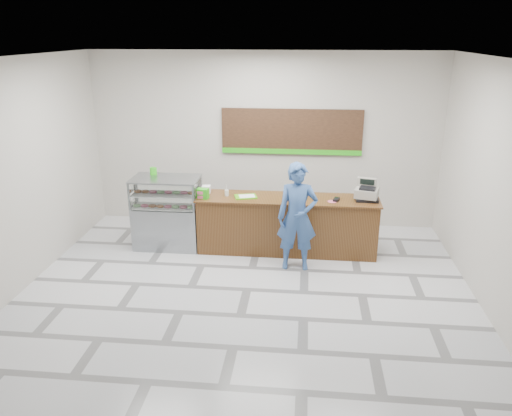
# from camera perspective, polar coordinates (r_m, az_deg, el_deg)

# --- Properties ---
(floor) EXTENTS (7.00, 7.00, 0.00)m
(floor) POSITION_cam_1_polar(r_m,az_deg,el_deg) (7.95, -1.03, -9.30)
(floor) COLOR silver
(floor) RESTS_ON ground
(back_wall) EXTENTS (7.00, 0.00, 7.00)m
(back_wall) POSITION_cam_1_polar(r_m,az_deg,el_deg) (10.16, 0.94, 7.72)
(back_wall) COLOR #BDB7AD
(back_wall) RESTS_ON floor
(ceiling) EXTENTS (7.00, 7.00, 0.00)m
(ceiling) POSITION_cam_1_polar(r_m,az_deg,el_deg) (6.97, -1.21, 16.79)
(ceiling) COLOR silver
(ceiling) RESTS_ON back_wall
(sales_counter) EXTENTS (3.26, 0.76, 1.03)m
(sales_counter) POSITION_cam_1_polar(r_m,az_deg,el_deg) (9.09, 3.56, -1.89)
(sales_counter) COLOR brown
(sales_counter) RESTS_ON floor
(display_case) EXTENTS (1.22, 0.72, 1.33)m
(display_case) POSITION_cam_1_polar(r_m,az_deg,el_deg) (9.37, -10.10, -0.45)
(display_case) COLOR gray
(display_case) RESTS_ON floor
(menu_board) EXTENTS (2.80, 0.06, 0.90)m
(menu_board) POSITION_cam_1_polar(r_m,az_deg,el_deg) (10.05, 4.08, 8.60)
(menu_board) COLOR black
(menu_board) RESTS_ON back_wall
(cash_register) EXTENTS (0.48, 0.49, 0.37)m
(cash_register) POSITION_cam_1_polar(r_m,az_deg,el_deg) (8.98, 12.54, 1.79)
(cash_register) COLOR black
(cash_register) RESTS_ON sales_counter
(card_terminal) EXTENTS (0.13, 0.19, 0.04)m
(card_terminal) POSITION_cam_1_polar(r_m,az_deg,el_deg) (8.85, 9.18, 0.97)
(card_terminal) COLOR black
(card_terminal) RESTS_ON sales_counter
(serving_tray) EXTENTS (0.45, 0.37, 0.02)m
(serving_tray) POSITION_cam_1_polar(r_m,az_deg,el_deg) (8.93, -1.18, 1.32)
(serving_tray) COLOR #51B611
(serving_tray) RESTS_ON sales_counter
(napkin_box) EXTENTS (0.17, 0.17, 0.13)m
(napkin_box) POSITION_cam_1_polar(r_m,az_deg,el_deg) (9.20, -5.70, 2.14)
(napkin_box) COLOR white
(napkin_box) RESTS_ON sales_counter
(straw_cup) EXTENTS (0.07, 0.07, 0.11)m
(straw_cup) POSITION_cam_1_polar(r_m,az_deg,el_deg) (9.00, -3.36, 1.74)
(straw_cup) COLOR silver
(straw_cup) RESTS_ON sales_counter
(promo_box) EXTENTS (0.22, 0.16, 0.18)m
(promo_box) POSITION_cam_1_polar(r_m,az_deg,el_deg) (8.89, -6.11, 1.66)
(promo_box) COLOR green
(promo_box) RESTS_ON sales_counter
(donut_decal) EXTENTS (0.16, 0.16, 0.00)m
(donut_decal) POSITION_cam_1_polar(r_m,az_deg,el_deg) (8.79, 8.70, 0.73)
(donut_decal) COLOR #D25577
(donut_decal) RESTS_ON sales_counter
(green_cup_left) EXTENTS (0.09, 0.09, 0.14)m
(green_cup_left) POSITION_cam_1_polar(r_m,az_deg,el_deg) (9.41, -11.76, 4.15)
(green_cup_left) COLOR green
(green_cup_left) RESTS_ON display_case
(green_cup_right) EXTENTS (0.09, 0.09, 0.13)m
(green_cup_right) POSITION_cam_1_polar(r_m,az_deg,el_deg) (9.41, -11.53, 4.14)
(green_cup_right) COLOR green
(green_cup_right) RESTS_ON display_case
(customer) EXTENTS (0.69, 0.47, 1.84)m
(customer) POSITION_cam_1_polar(r_m,az_deg,el_deg) (8.32, 4.74, -1.03)
(customer) COLOR #32548F
(customer) RESTS_ON floor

